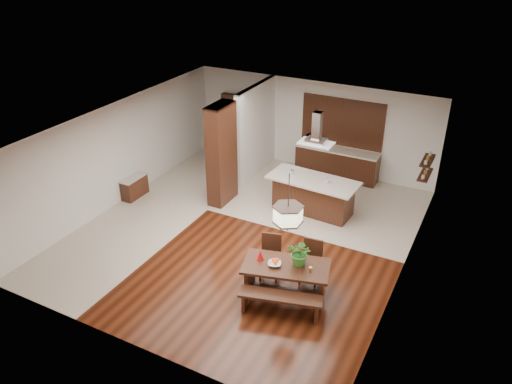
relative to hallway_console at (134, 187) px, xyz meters
The scene contains 25 objects.
room_shell 4.20m from the hallway_console, ahead, with size 9.00×9.04×2.92m.
tile_hallway 1.12m from the hallway_console, 10.68° to the right, with size 2.50×9.00×0.01m, color beige.
tile_kitchen 5.57m from the hallway_console, 24.44° to the left, with size 5.50×4.00×0.01m, color beige.
soffit_band 4.60m from the hallway_console, ahead, with size 8.00×9.00×0.02m, color #3D1D0F.
partition_pier 2.85m from the hallway_console, 22.54° to the left, with size 0.45×1.00×2.90m, color black.
partition_stub 4.09m from the hallway_console, 52.14° to the left, with size 0.18×2.40×2.90m, color silver.
hallway_console is the anchor object (origin of this frame).
hallway_doorway 4.41m from the hallway_console, 75.20° to the left, with size 1.10×0.20×2.10m, color black.
rear_counter 6.26m from the hallway_console, 39.75° to the left, with size 2.60×0.62×0.95m.
kitchen_window 6.58m from the hallway_console, 41.53° to the left, with size 2.60×0.08×1.50m, color #A76E32.
shelf_lower 8.12m from the hallway_console, 17.35° to the left, with size 0.26×0.90×0.04m, color black.
shelf_upper 8.18m from the hallway_console, 17.35° to the left, with size 0.26×0.90×0.04m, color black.
dining_table 6.10m from the hallway_console, 19.15° to the right, with size 1.99×1.35×0.76m.
dining_bench 6.48m from the hallway_console, 23.97° to the right, with size 1.71×0.37×0.48m, color black, non-canonical shape.
dining_chair_left 5.41m from the hallway_console, 16.98° to the right, with size 0.45×0.45×1.01m, color black, non-canonical shape.
dining_chair_right 6.20m from the hallway_console, 12.52° to the right, with size 0.44×0.44×1.00m, color black, non-canonical shape.
pendant_lantern 6.39m from the hallway_console, 19.15° to the right, with size 0.64×0.64×1.31m, color beige, non-canonical shape.
foliage_plant 6.32m from the hallway_console, 17.07° to the right, with size 0.53×0.46×0.59m, color #357B29.
fruit_bowl 5.95m from the hallway_console, 20.92° to the right, with size 0.28×0.28×0.07m, color #B7B2A0.
napkin_cone 5.61m from the hallway_console, 21.84° to the right, with size 0.16×0.16×0.24m, color #B60D0E.
gold_ornament 6.60m from the hallway_console, 17.29° to the right, with size 0.07×0.07×0.10m, color gold.
kitchen_island 5.20m from the hallway_console, 17.88° to the left, with size 2.52×1.23×1.01m.
range_hood 5.63m from the hallway_console, 17.92° to the left, with size 0.90×0.55×0.87m, color silver, non-canonical shape.
island_cup 5.61m from the hallway_console, 15.99° to the left, with size 0.12×0.12×0.09m, color silver.
microwave 5.70m from the hallway_console, 45.09° to the left, with size 0.50×0.34×0.28m, color silver.
Camera 1 is at (5.29, -9.67, 7.04)m, focal length 35.00 mm.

